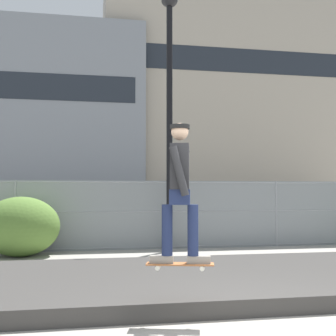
% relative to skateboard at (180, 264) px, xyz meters
% --- Properties ---
extents(gravel_berm, '(17.61, 3.67, 0.23)m').
position_rel_skateboard_xyz_m(gravel_berm, '(0.62, 1.90, -0.58)').
color(gravel_berm, '#3D3A38').
rests_on(gravel_berm, ground_plane).
extents(skateboard, '(0.82, 0.39, 0.07)m').
position_rel_skateboard_xyz_m(skateboard, '(0.00, 0.00, 0.00)').
color(skateboard, '#9E5B33').
extents(skater, '(0.72, 0.62, 1.68)m').
position_rel_skateboard_xyz_m(skater, '(-0.00, 0.00, 0.96)').
color(skater, gray).
rests_on(skater, skateboard).
extents(chain_fence, '(21.47, 0.06, 1.85)m').
position_rel_skateboard_xyz_m(chain_fence, '(0.62, 6.61, 0.24)').
color(chain_fence, gray).
rests_on(chain_fence, ground_plane).
extents(street_lamp, '(0.44, 0.44, 6.87)m').
position_rel_skateboard_xyz_m(street_lamp, '(1.00, 6.11, 3.57)').
color(street_lamp, black).
rests_on(street_lamp, ground_plane).
extents(parked_car_near, '(4.46, 2.07, 1.66)m').
position_rel_skateboard_xyz_m(parked_car_near, '(-2.47, 9.24, 0.14)').
color(parked_car_near, navy).
rests_on(parked_car_near, ground_plane).
extents(library_building, '(25.60, 14.78, 18.06)m').
position_rel_skateboard_xyz_m(library_building, '(-8.65, 43.08, 8.34)').
color(library_building, slate).
rests_on(library_building, ground_plane).
extents(office_block, '(25.98, 10.90, 24.17)m').
position_rel_skateboard_xyz_m(office_block, '(13.31, 42.19, 11.39)').
color(office_block, '#9E9384').
rests_on(office_block, ground_plane).
extents(shrub_left, '(1.85, 1.52, 1.43)m').
position_rel_skateboard_xyz_m(shrub_left, '(-2.69, 5.85, 0.02)').
color(shrub_left, '#567A33').
rests_on(shrub_left, ground_plane).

